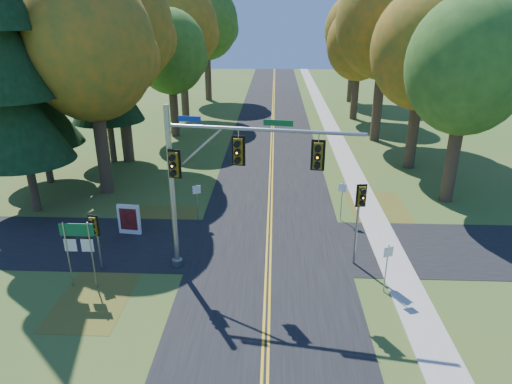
{
  "coord_description": "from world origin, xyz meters",
  "views": [
    {
      "loc": [
        0.2,
        -19.4,
        11.61
      ],
      "look_at": [
        -0.67,
        1.63,
        3.2
      ],
      "focal_mm": 32.0,
      "sensor_mm": 36.0,
      "label": 1
    }
  ],
  "objects_px": {
    "info_kiosk": "(129,219)",
    "east_signal_pole": "(360,205)",
    "route_sign_cluster": "(78,242)",
    "traffic_mast": "(216,170)"
  },
  "relations": [
    {
      "from": "traffic_mast",
      "to": "east_signal_pole",
      "type": "bearing_deg",
      "value": 15.3
    },
    {
      "from": "east_signal_pole",
      "to": "route_sign_cluster",
      "type": "bearing_deg",
      "value": -177.52
    },
    {
      "from": "route_sign_cluster",
      "to": "info_kiosk",
      "type": "xyz_separation_m",
      "value": [
        0.49,
        5.27,
        -1.4
      ]
    },
    {
      "from": "route_sign_cluster",
      "to": "east_signal_pole",
      "type": "bearing_deg",
      "value": 10.72
    },
    {
      "from": "route_sign_cluster",
      "to": "info_kiosk",
      "type": "distance_m",
      "value": 5.48
    },
    {
      "from": "east_signal_pole",
      "to": "info_kiosk",
      "type": "relative_size",
      "value": 2.45
    },
    {
      "from": "info_kiosk",
      "to": "east_signal_pole",
      "type": "bearing_deg",
      "value": -7.03
    },
    {
      "from": "east_signal_pole",
      "to": "route_sign_cluster",
      "type": "distance_m",
      "value": 12.72
    },
    {
      "from": "traffic_mast",
      "to": "route_sign_cluster",
      "type": "bearing_deg",
      "value": -156.01
    },
    {
      "from": "info_kiosk",
      "to": "route_sign_cluster",
      "type": "bearing_deg",
      "value": -88.66
    }
  ]
}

